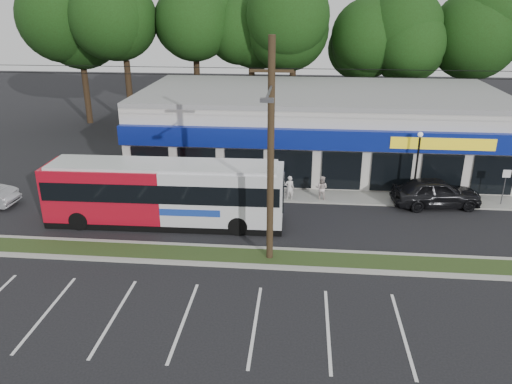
{
  "coord_description": "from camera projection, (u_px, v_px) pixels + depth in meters",
  "views": [
    {
      "loc": [
        4.29,
        -19.42,
        11.39
      ],
      "look_at": [
        1.99,
        5.0,
        1.76
      ],
      "focal_mm": 35.0,
      "sensor_mm": 36.0,
      "label": 1
    }
  ],
  "objects": [
    {
      "name": "car_dark",
      "position": [
        436.0,
        192.0,
        28.76
      ],
      "size": [
        5.22,
        2.64,
        1.7
      ],
      "primitive_type": "imported",
      "rotation": [
        0.0,
        0.0,
        1.7
      ],
      "color": "black",
      "rests_on": "ground"
    },
    {
      "name": "pedestrian_a",
      "position": [
        289.0,
        188.0,
        29.59
      ],
      "size": [
        0.62,
        0.46,
        1.55
      ],
      "primitive_type": "imported",
      "rotation": [
        0.0,
        0.0,
        3.3
      ],
      "color": "silver",
      "rests_on": "ground"
    },
    {
      "name": "sign_post",
      "position": [
        505.0,
        181.0,
        28.51
      ],
      "size": [
        0.45,
        0.1,
        2.23
      ],
      "color": "#59595E",
      "rests_on": "ground"
    },
    {
      "name": "utility_pole",
      "position": [
        267.0,
        147.0,
        21.16
      ],
      "size": [
        50.0,
        2.77,
        10.0
      ],
      "color": "black",
      "rests_on": "ground"
    },
    {
      "name": "metrobus",
      "position": [
        165.0,
        192.0,
        26.29
      ],
      "size": [
        12.55,
        2.87,
        3.36
      ],
      "rotation": [
        0.0,
        0.0,
        0.02
      ],
      "color": "#AC0D1E",
      "rests_on": "ground"
    },
    {
      "name": "lamp_post",
      "position": [
        417.0,
        159.0,
        28.75
      ],
      "size": [
        0.3,
        0.3,
        4.25
      ],
      "color": "black",
      "rests_on": "ground"
    },
    {
      "name": "ground",
      "position": [
        202.0,
        267.0,
        22.53
      ],
      "size": [
        120.0,
        120.0,
        0.0
      ],
      "primitive_type": "plane",
      "color": "black",
      "rests_on": "ground"
    },
    {
      "name": "tree_line",
      "position": [
        302.0,
        33.0,
        43.2
      ],
      "size": [
        46.76,
        6.76,
        11.83
      ],
      "color": "black",
      "rests_on": "ground"
    },
    {
      "name": "curb_north",
      "position": [
        209.0,
        246.0,
        24.22
      ],
      "size": [
        40.0,
        0.25,
        0.14
      ],
      "primitive_type": "cube",
      "color": "#9E9E93",
      "rests_on": "ground"
    },
    {
      "name": "strip_mall",
      "position": [
        319.0,
        127.0,
        35.83
      ],
      "size": [
        25.0,
        12.55,
        5.3
      ],
      "color": "beige",
      "rests_on": "ground"
    },
    {
      "name": "grass_strip",
      "position": [
        206.0,
        255.0,
        23.43
      ],
      "size": [
        40.0,
        1.6,
        0.12
      ],
      "primitive_type": "cube",
      "color": "#283A17",
      "rests_on": "ground"
    },
    {
      "name": "pedestrian_b",
      "position": [
        322.0,
        188.0,
        29.64
      ],
      "size": [
        0.85,
        0.74,
        1.51
      ],
      "primitive_type": "imported",
      "rotation": [
        0.0,
        0.0,
        2.89
      ],
      "color": "beige",
      "rests_on": "ground"
    },
    {
      "name": "curb_south",
      "position": [
        202.0,
        264.0,
        22.64
      ],
      "size": [
        40.0,
        0.25,
        0.14
      ],
      "primitive_type": "cube",
      "color": "#9E9E93",
      "rests_on": "ground"
    },
    {
      "name": "sidewalk",
      "position": [
        311.0,
        196.0,
        30.42
      ],
      "size": [
        32.0,
        2.2,
        0.1
      ],
      "primitive_type": "cube",
      "color": "#9E9E93",
      "rests_on": "ground"
    }
  ]
}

